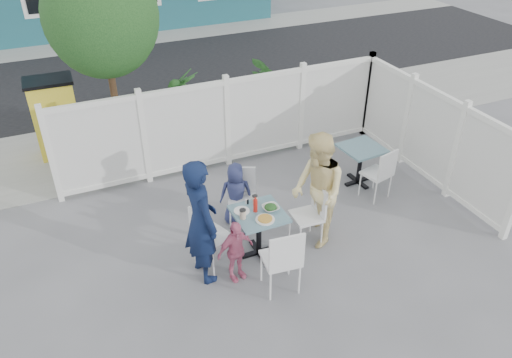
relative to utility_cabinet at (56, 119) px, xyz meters
name	(u,v)px	position (x,y,z in m)	size (l,w,h in m)	color
ground	(282,243)	(2.60, -4.00, -0.70)	(80.00, 80.00, 0.00)	slate
near_sidewalk	(199,132)	(2.60, -0.20, -0.70)	(24.00, 2.60, 0.01)	gray
street	(154,72)	(2.60, 3.50, -0.70)	(24.00, 5.00, 0.01)	black
far_sidewalk	(130,39)	(2.60, 6.60, -0.70)	(24.00, 1.60, 0.01)	gray
fence_back	(227,124)	(2.70, -1.60, 0.08)	(5.86, 0.08, 1.60)	white
fence_right	(430,137)	(5.60, -3.40, 0.08)	(0.08, 3.66, 1.60)	white
tree	(101,16)	(1.00, -0.70, 1.89)	(1.80, 1.62, 3.59)	#382316
utility_cabinet	(56,119)	(0.00, 0.00, 0.00)	(0.76, 0.54, 1.41)	yellow
potted_shrub_a	(181,114)	(2.08, -0.90, 0.09)	(0.89, 0.89, 1.59)	#163918
potted_shrub_b	(284,99)	(4.09, -1.00, 0.08)	(1.41, 1.22, 1.56)	#163918
main_table	(259,222)	(2.20, -4.07, -0.16)	(0.66, 0.66, 0.70)	teal
spare_table	(361,155)	(4.49, -3.08, -0.18)	(0.70, 0.70, 0.68)	teal
chair_left	(208,234)	(1.48, -4.04, -0.15)	(0.54, 0.55, 0.94)	white
chair_right	(312,210)	(3.00, -4.09, -0.17)	(0.42, 0.43, 0.91)	white
chair_back	(242,192)	(2.29, -3.26, -0.19)	(0.52, 0.51, 0.88)	white
chair_near	(283,257)	(2.17, -4.86, -0.13)	(0.49, 0.48, 0.98)	white
chair_spare	(381,171)	(4.51, -3.61, -0.18)	(0.49, 0.47, 0.89)	white
man	(201,221)	(1.37, -4.14, 0.17)	(0.64, 0.42, 1.74)	#0E1A3B
woman	(318,191)	(3.06, -4.11, 0.14)	(0.82, 0.64, 1.69)	#F4CA49
boy	(236,194)	(2.19, -3.26, -0.20)	(0.49, 0.32, 1.00)	navy
toddler	(235,251)	(1.73, -4.38, -0.25)	(0.53, 0.22, 0.90)	pink
plate_main	(265,220)	(2.21, -4.24, 0.00)	(0.25, 0.25, 0.02)	white
plate_side	(242,211)	(2.00, -3.94, 0.00)	(0.21, 0.21, 0.01)	white
salad_bowl	(271,208)	(2.37, -4.06, 0.02)	(0.22, 0.22, 0.05)	white
coffee_cup_a	(243,214)	(1.96, -4.09, 0.06)	(0.08, 0.08, 0.13)	beige
coffee_cup_b	(255,200)	(2.24, -3.84, 0.05)	(0.07, 0.07, 0.11)	beige
ketchup_bottle	(255,206)	(2.17, -4.02, 0.09)	(0.06, 0.06, 0.19)	red
salt_shaker	(246,201)	(2.13, -3.80, 0.03)	(0.03, 0.03, 0.07)	white
pepper_shaker	(248,202)	(2.14, -3.82, 0.03)	(0.03, 0.03, 0.07)	black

